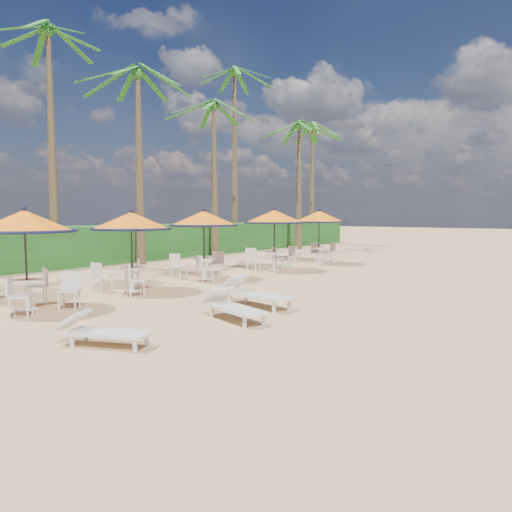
{
  "coord_description": "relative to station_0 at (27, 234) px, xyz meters",
  "views": [
    {
      "loc": [
        7.46,
        -6.63,
        2.4
      ],
      "look_at": [
        -1.06,
        4.72,
        1.2
      ],
      "focal_mm": 35.0,
      "sensor_mm": 36.0,
      "label": 1
    }
  ],
  "objects": [
    {
      "name": "palm_7",
      "position": [
        -7.78,
        26.96,
        6.53
      ],
      "size": [
        5.0,
        5.0,
        9.23
      ],
      "color": "brown",
      "rests_on": "ground"
    },
    {
      "name": "scrub_hedge",
      "position": [
        -9.01,
        11.15,
        -1.01
      ],
      "size": [
        3.0,
        40.0,
        1.8
      ],
      "primitive_type": "cube",
      "color": "#194716",
      "rests_on": "ground"
    },
    {
      "name": "lounger_far",
      "position": [
        4.18,
        3.73,
        -1.53
      ],
      "size": [
        2.29,
        0.98,
        0.79
      ],
      "rotation": [
        0.0,
        0.0,
        -0.13
      ],
      "color": "silver",
      "rests_on": "ground"
    },
    {
      "name": "ground",
      "position": [
        4.49,
        0.15,
        -1.91
      ],
      "size": [
        160.0,
        160.0,
        0.0
      ],
      "primitive_type": "plane",
      "color": "tan",
      "rests_on": "ground"
    },
    {
      "name": "station_0",
      "position": [
        0.0,
        0.0,
        0.0
      ],
      "size": [
        2.5,
        2.5,
        2.61
      ],
      "color": "black",
      "rests_on": "ground"
    },
    {
      "name": "station_3",
      "position": [
        -0.12,
        10.88,
        0.05
      ],
      "size": [
        2.57,
        2.69,
        2.68
      ],
      "color": "black",
      "rests_on": "ground"
    },
    {
      "name": "station_1",
      "position": [
        -0.33,
        3.44,
        -0.03
      ],
      "size": [
        2.46,
        2.46,
        2.56
      ],
      "color": "black",
      "rests_on": "ground"
    },
    {
      "name": "station_4",
      "position": [
        -0.07,
        14.66,
        0.12
      ],
      "size": [
        2.55,
        2.55,
        2.66
      ],
      "color": "black",
      "rests_on": "ground"
    },
    {
      "name": "palm_2",
      "position": [
        -8.63,
        5.93,
        7.8
      ],
      "size": [
        5.0,
        5.0,
        10.59
      ],
      "color": "brown",
      "rests_on": "ground"
    },
    {
      "name": "palm_3",
      "position": [
        -6.56,
        9.09,
        6.42
      ],
      "size": [
        5.0,
        5.0,
        9.12
      ],
      "color": "brown",
      "rests_on": "ground"
    },
    {
      "name": "lounger_mid",
      "position": [
        4.81,
        2.13,
        -1.58
      ],
      "size": [
        2.05,
        1.21,
        0.7
      ],
      "rotation": [
        0.0,
        0.0,
        -0.33
      ],
      "color": "silver",
      "rests_on": "ground"
    },
    {
      "name": "palm_6",
      "position": [
        -6.04,
        22.29,
        5.86
      ],
      "size": [
        5.0,
        5.0,
        8.53
      ],
      "color": "brown",
      "rests_on": "ground"
    },
    {
      "name": "palm_5",
      "position": [
        -8.54,
        18.54,
        8.73
      ],
      "size": [
        5.0,
        5.0,
        11.6
      ],
      "color": "brown",
      "rests_on": "ground"
    },
    {
      "name": "station_2",
      "position": [
        -0.58,
        6.98,
        0.01
      ],
      "size": [
        2.51,
        2.51,
        2.62
      ],
      "color": "black",
      "rests_on": "ground"
    },
    {
      "name": "lounger_near",
      "position": [
        4.33,
        -1.05,
        -1.61
      ],
      "size": [
        1.85,
        1.19,
        0.63
      ],
      "rotation": [
        0.0,
        0.0,
        0.39
      ],
      "color": "silver",
      "rests_on": "ground"
    },
    {
      "name": "palm_4",
      "position": [
        -6.91,
        14.72,
        6.0
      ],
      "size": [
        5.0,
        5.0,
        8.67
      ],
      "color": "brown",
      "rests_on": "ground"
    }
  ]
}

